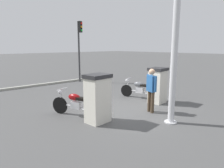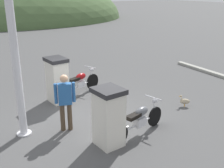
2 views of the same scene
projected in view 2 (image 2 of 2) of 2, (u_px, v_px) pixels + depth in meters
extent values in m
plane|color=#4C4C4C|center=(90.00, 117.00, 8.64)|extent=(120.00, 120.00, 0.00)
cube|color=silver|center=(109.00, 120.00, 6.90)|extent=(0.64, 0.70, 1.41)
cube|color=black|center=(119.00, 105.00, 6.97)|extent=(0.06, 0.46, 0.32)
cube|color=#262628|center=(109.00, 91.00, 6.65)|extent=(0.70, 0.77, 0.12)
cylinder|color=black|center=(115.00, 120.00, 7.31)|extent=(0.05, 0.05, 0.91)
cube|color=silver|center=(57.00, 82.00, 9.56)|extent=(0.60, 0.76, 1.45)
cube|color=black|center=(64.00, 71.00, 9.62)|extent=(0.07, 0.51, 0.32)
cube|color=#262628|center=(56.00, 60.00, 9.30)|extent=(0.66, 0.84, 0.12)
cylinder|color=black|center=(63.00, 84.00, 9.98)|extent=(0.05, 0.05, 0.94)
cylinder|color=black|center=(155.00, 116.00, 8.00)|extent=(0.58, 0.20, 0.58)
cylinder|color=black|center=(120.00, 136.00, 6.96)|extent=(0.58, 0.20, 0.58)
cube|color=silver|center=(140.00, 122.00, 7.48)|extent=(0.40, 0.28, 0.24)
cylinder|color=silver|center=(138.00, 124.00, 7.46)|extent=(1.11, 0.33, 0.05)
ellipsoid|color=#595B60|center=(142.00, 111.00, 7.44)|extent=(0.52, 0.33, 0.24)
cube|color=black|center=(134.00, 116.00, 7.21)|extent=(0.48, 0.30, 0.10)
cylinder|color=silver|center=(154.00, 107.00, 7.87)|extent=(0.26, 0.10, 0.57)
cylinder|color=silver|center=(153.00, 98.00, 7.71)|extent=(0.17, 0.55, 0.04)
sphere|color=silver|center=(155.00, 101.00, 7.82)|extent=(0.17, 0.17, 0.14)
cylinder|color=silver|center=(121.00, 131.00, 7.17)|extent=(0.55, 0.20, 0.07)
cylinder|color=black|center=(92.00, 82.00, 10.88)|extent=(0.60, 0.28, 0.61)
cylinder|color=black|center=(64.00, 93.00, 9.72)|extent=(0.60, 0.28, 0.61)
cube|color=silver|center=(80.00, 84.00, 10.31)|extent=(0.41, 0.31, 0.24)
cylinder|color=silver|center=(79.00, 86.00, 10.28)|extent=(1.10, 0.45, 0.05)
ellipsoid|color=maroon|center=(81.00, 76.00, 10.27)|extent=(0.53, 0.37, 0.24)
cube|color=black|center=(74.00, 80.00, 10.02)|extent=(0.48, 0.34, 0.10)
cylinder|color=silver|center=(92.00, 75.00, 10.75)|extent=(0.26, 0.13, 0.57)
cylinder|color=silver|center=(90.00, 67.00, 10.58)|extent=(0.23, 0.54, 0.04)
sphere|color=silver|center=(92.00, 70.00, 10.70)|extent=(0.18, 0.18, 0.14)
cylinder|color=silver|center=(65.00, 90.00, 9.93)|extent=(0.54, 0.26, 0.07)
cylinder|color=#473828|center=(70.00, 117.00, 7.75)|extent=(0.16, 0.16, 0.79)
cylinder|color=#473828|center=(63.00, 117.00, 7.70)|extent=(0.16, 0.16, 0.79)
cube|color=#265999|center=(65.00, 94.00, 7.50)|extent=(0.41, 0.31, 0.59)
cylinder|color=#265999|center=(74.00, 92.00, 7.54)|extent=(0.11, 0.11, 0.56)
cylinder|color=#265999|center=(56.00, 94.00, 7.43)|extent=(0.11, 0.11, 0.56)
sphere|color=tan|center=(64.00, 79.00, 7.35)|extent=(0.28, 0.28, 0.22)
ellipsoid|color=tan|center=(185.00, 101.00, 9.33)|extent=(0.35, 0.33, 0.18)
cylinder|color=tan|center=(181.00, 100.00, 9.32)|extent=(0.07, 0.07, 0.13)
sphere|color=tan|center=(181.00, 96.00, 9.29)|extent=(0.11, 0.11, 0.08)
cone|color=orange|center=(179.00, 96.00, 9.29)|extent=(0.06, 0.06, 0.04)
cone|color=tan|center=(189.00, 101.00, 9.31)|extent=(0.09, 0.09, 0.06)
cylinder|color=orange|center=(185.00, 105.00, 9.35)|extent=(0.02, 0.02, 0.09)
cylinder|color=orange|center=(184.00, 105.00, 9.40)|extent=(0.02, 0.02, 0.09)
cylinder|color=silver|center=(15.00, 56.00, 6.91)|extent=(0.20, 0.20, 4.40)
cylinder|color=silver|center=(24.00, 133.00, 7.63)|extent=(0.40, 0.40, 0.04)
ellipsoid|color=#476038|center=(22.00, 19.00, 34.72)|extent=(25.92, 20.45, 10.33)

